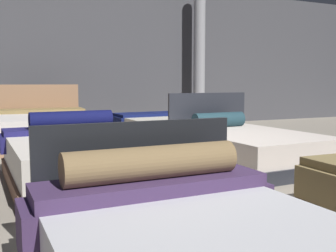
{
  "coord_description": "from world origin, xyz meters",
  "views": [
    {
      "loc": [
        -2.12,
        -4.13,
        1.09
      ],
      "look_at": [
        -0.16,
        0.09,
        0.58
      ],
      "focal_mm": 42.8,
      "sensor_mm": 36.0,
      "label": 1
    }
  ],
  "objects_px": {
    "bed_2": "(86,159)",
    "support_pillar": "(199,56)",
    "bed_5": "(164,127)",
    "bed_3": "(247,147)",
    "bed_4": "(44,129)"
  },
  "relations": [
    {
      "from": "bed_2",
      "to": "bed_5",
      "type": "height_order",
      "value": "bed_2"
    },
    {
      "from": "bed_3",
      "to": "bed_5",
      "type": "bearing_deg",
      "value": 86.64
    },
    {
      "from": "bed_2",
      "to": "bed_3",
      "type": "height_order",
      "value": "bed_3"
    },
    {
      "from": "bed_5",
      "to": "support_pillar",
      "type": "distance_m",
      "value": 2.88
    },
    {
      "from": "bed_3",
      "to": "support_pillar",
      "type": "relative_size",
      "value": 0.61
    },
    {
      "from": "bed_5",
      "to": "support_pillar",
      "type": "bearing_deg",
      "value": 41.78
    },
    {
      "from": "bed_3",
      "to": "bed_5",
      "type": "relative_size",
      "value": 1.03
    },
    {
      "from": "support_pillar",
      "to": "bed_2",
      "type": "bearing_deg",
      "value": -131.15
    },
    {
      "from": "bed_2",
      "to": "support_pillar",
      "type": "bearing_deg",
      "value": 47.52
    },
    {
      "from": "bed_2",
      "to": "support_pillar",
      "type": "relative_size",
      "value": 0.59
    },
    {
      "from": "bed_3",
      "to": "bed_2",
      "type": "bearing_deg",
      "value": 178.65
    },
    {
      "from": "bed_2",
      "to": "bed_5",
      "type": "xyz_separation_m",
      "value": [
        2.25,
        2.86,
        -0.04
      ]
    },
    {
      "from": "bed_3",
      "to": "bed_4",
      "type": "bearing_deg",
      "value": 125.68
    },
    {
      "from": "bed_2",
      "to": "support_pillar",
      "type": "xyz_separation_m",
      "value": [
        3.99,
        4.56,
        1.5
      ]
    },
    {
      "from": "bed_3",
      "to": "bed_5",
      "type": "height_order",
      "value": "bed_3"
    }
  ]
}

